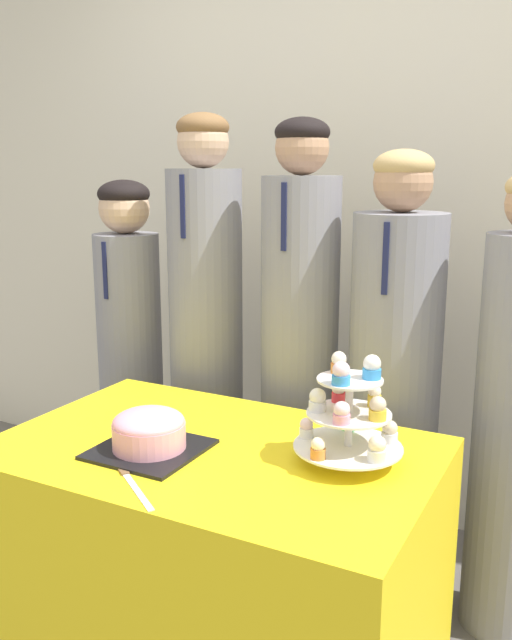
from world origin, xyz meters
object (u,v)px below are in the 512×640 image
Objects in this scene: student_3 at (393,396)px; student_0 at (131,360)px; student_1 at (206,347)px; round_cake at (149,431)px; cupcake_stand at (350,414)px; student_2 at (299,364)px; cake_knife at (127,476)px.

student_0 is at bearing -180.00° from student_3.
student_0 is 1.10m from student_3.
student_3 is (0.74, -0.00, -0.08)m from student_1.
round_cake is 0.95× the size of cupcake_stand.
student_2 is (0.76, 0.00, 0.08)m from student_0.
student_0 is 0.93× the size of student_3.
student_3 is (1.10, 0.00, 0.02)m from student_0.
student_1 is at bearing 145.42° from cake_knife.
cake_knife is 0.99m from student_3.
student_3 is at bearing -0.00° from student_1.
round_cake is at bearing -69.63° from student_1.
student_3 reaches higher than cupcake_stand.
round_cake is at bearing -160.34° from cupcake_stand.
student_2 reaches higher than student_3.
cake_knife is 0.16× the size of student_3.
student_1 is 0.74m from student_3.
student_1 reaches higher than student_3.
student_0 reaches higher than cake_knife.
round_cake is at bearing 141.99° from cake_knife.
student_0 is 0.38m from student_1.
student_3 is at bearing 0.00° from student_0.
student_1 is at bearing 110.37° from round_cake.
cupcake_stand is 0.20× the size of student_0.
student_1 is (-0.78, 0.56, -0.05)m from cupcake_stand.
cupcake_stand is (0.51, 0.18, 0.08)m from round_cake.
cupcake_stand is 0.96m from student_1.
cupcake_stand is 0.69m from student_2.
cake_knife is (0.05, -0.16, -0.06)m from round_cake.
cupcake_stand is at bearing 71.92° from cake_knife.
student_0 is 0.87× the size of student_2.
student_2 is (0.11, 0.74, 0.01)m from round_cake.
student_1 is (0.37, 0.00, 0.10)m from student_0.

